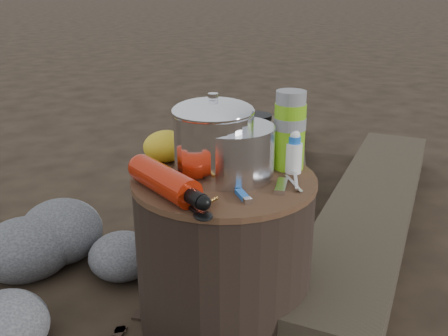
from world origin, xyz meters
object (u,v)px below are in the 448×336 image
object	(u,v)px
camping_pot	(213,138)
fuel_bottle	(164,181)
log_main	(370,212)
thermos	(290,131)
travel_mug	(255,137)
stump	(224,251)

from	to	relation	value
camping_pot	fuel_bottle	distance (m)	0.18
log_main	thermos	size ratio (longest dim) A/B	8.25
thermos	travel_mug	bearing A→B (deg)	117.78
fuel_bottle	travel_mug	bearing A→B (deg)	10.36
thermos	fuel_bottle	bearing A→B (deg)	-170.36
stump	travel_mug	xyz separation A→B (m)	(0.14, 0.11, 0.29)
stump	thermos	size ratio (longest dim) A/B	2.28
camping_pot	thermos	distance (m)	0.22
fuel_bottle	thermos	size ratio (longest dim) A/B	1.38
camping_pot	fuel_bottle	xyz separation A→B (m)	(-0.15, -0.07, -0.07)
log_main	fuel_bottle	size ratio (longest dim) A/B	5.98
fuel_bottle	thermos	world-z (taller)	thermos
camping_pot	fuel_bottle	size ratio (longest dim) A/B	0.72
log_main	travel_mug	world-z (taller)	travel_mug
log_main	fuel_bottle	world-z (taller)	fuel_bottle
fuel_bottle	thermos	bearing A→B (deg)	-8.04
log_main	fuel_bottle	distance (m)	1.09
thermos	travel_mug	distance (m)	0.13
stump	fuel_bottle	size ratio (longest dim) A/B	1.65
stump	travel_mug	size ratio (longest dim) A/B	3.77
stump	camping_pot	xyz separation A→B (m)	(-0.02, 0.02, 0.33)
camping_pot	travel_mug	size ratio (longest dim) A/B	1.63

